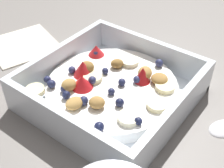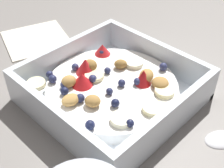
% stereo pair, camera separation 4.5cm
% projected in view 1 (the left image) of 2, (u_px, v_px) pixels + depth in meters
% --- Properties ---
extents(ground_plane, '(2.40, 2.40, 0.00)m').
position_uv_depth(ground_plane, '(116.00, 105.00, 0.46)').
color(ground_plane, gray).
extents(fruit_bowl, '(0.22, 0.22, 0.06)m').
position_uv_depth(fruit_bowl, '(111.00, 89.00, 0.46)').
color(fruit_bowl, white).
rests_on(fruit_bowl, ground).
extents(folded_napkin, '(0.15, 0.15, 0.01)m').
position_uv_depth(folded_napkin, '(23.00, 44.00, 0.59)').
color(folded_napkin, silver).
rests_on(folded_napkin, ground).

